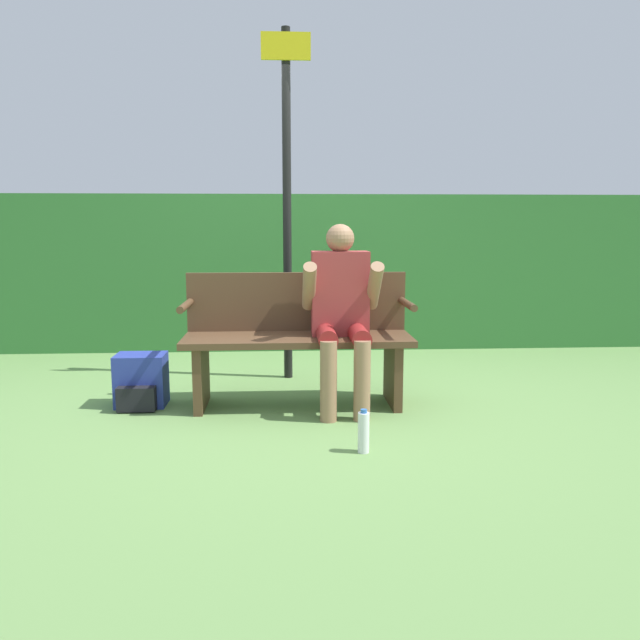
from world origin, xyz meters
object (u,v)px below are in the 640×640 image
Objects in this scene: person_seated at (341,306)px; water_bottle at (364,432)px; backpack at (141,382)px; park_bench at (298,338)px; signpost at (287,190)px; parked_car at (107,249)px.

water_bottle is (0.05, -0.89, -0.60)m from person_seated.
backpack is at bearing 145.56° from water_bottle.
signpost reaches higher than park_bench.
park_bench is at bearing -85.28° from signpost.
person_seated reaches higher than parked_car.
signpost is at bearing 112.50° from person_seated.
parked_car is (-5.24, 14.00, 0.48)m from water_bottle.
park_bench is 6.35× the size of water_bottle.
park_bench is at bearing -66.34° from parked_car.
parked_car reaches higher than backpack.
person_seated is 0.31× the size of parked_car.
person_seated is at bearing -4.18° from backpack.
signpost is (-0.36, 0.87, 0.83)m from person_seated.
water_bottle is (0.35, -1.01, -0.36)m from park_bench.
signpost reaches higher than backpack.
signpost is (-0.06, 0.76, 1.07)m from park_bench.
signpost reaches higher than person_seated.
water_bottle is at bearing -76.97° from signpost.
backpack is 0.13× the size of signpost.
person_seated reaches higher than backpack.
park_bench is at bearing 108.96° from water_bottle.
parked_car is (-5.19, 13.11, -0.12)m from person_seated.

